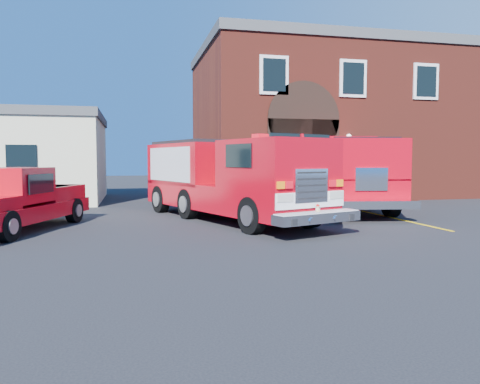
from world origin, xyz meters
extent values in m
plane|color=black|center=(0.00, 0.00, 0.00)|extent=(100.00, 100.00, 0.00)
cube|color=yellow|center=(6.50, 1.00, 0.00)|extent=(0.12, 3.00, 0.01)
cube|color=yellow|center=(6.50, 4.00, 0.00)|extent=(0.12, 3.00, 0.01)
cube|color=yellow|center=(6.50, 7.00, 0.00)|extent=(0.12, 3.00, 0.01)
cube|color=maroon|center=(9.00, 14.00, 4.00)|extent=(15.00, 10.00, 8.00)
cube|color=#424548|center=(9.00, 14.00, 8.20)|extent=(15.20, 10.20, 0.50)
cube|color=black|center=(5.50, 8.98, 2.00)|extent=(3.60, 0.12, 4.00)
cylinder|color=black|center=(5.50, 8.98, 4.00)|extent=(3.60, 0.12, 3.60)
cube|color=black|center=(4.00, 8.95, 6.00)|extent=(1.40, 0.10, 1.80)
cube|color=black|center=(8.00, 8.95, 6.00)|extent=(1.40, 0.10, 1.80)
cube|color=black|center=(12.00, 8.95, 6.00)|extent=(1.40, 0.10, 1.80)
cube|color=black|center=(-7.00, 8.97, 2.00)|extent=(1.20, 0.10, 1.40)
cylinder|color=black|center=(0.72, 0.41, 0.52)|extent=(0.67, 1.10, 1.05)
cylinder|color=black|center=(2.70, 1.12, 0.52)|extent=(0.67, 1.10, 1.05)
cube|color=#B50413|center=(0.68, 3.63, 0.81)|extent=(5.14, 8.88, 0.86)
cube|color=#B50413|center=(-0.06, 5.69, 1.91)|extent=(3.66, 4.75, 1.52)
cube|color=#B50413|center=(1.61, 1.03, 1.95)|extent=(3.27, 3.67, 1.43)
cube|color=black|center=(2.02, -0.09, 2.33)|extent=(2.00, 0.78, 0.90)
cube|color=red|center=(1.61, 1.03, 2.74)|extent=(1.54, 0.82, 0.13)
cube|color=white|center=(2.14, -0.42, 1.00)|extent=(2.26, 0.86, 0.42)
cube|color=silver|center=(2.14, -0.43, 1.38)|extent=(1.10, 0.44, 0.90)
cube|color=silver|center=(2.23, -0.67, 0.55)|extent=(2.69, 1.40, 0.27)
cube|color=#B7B7BF|center=(-1.19, 5.29, 1.91)|extent=(1.20, 3.24, 1.24)
cube|color=#B7B7BF|center=(1.07, 6.10, 1.91)|extent=(1.20, 3.24, 1.24)
sphere|color=tan|center=(2.23, -0.67, 0.76)|extent=(0.16, 0.16, 0.12)
sphere|color=tan|center=(2.23, -0.68, 0.85)|extent=(0.13, 0.13, 0.10)
sphere|color=tan|center=(2.19, -0.68, 0.88)|extent=(0.05, 0.05, 0.04)
sphere|color=tan|center=(2.26, -0.65, 0.88)|extent=(0.05, 0.05, 0.04)
ellipsoid|color=#E20008|center=(2.23, -0.67, 0.88)|extent=(0.13, 0.13, 0.06)
cylinder|color=#E20008|center=(2.23, -0.68, 0.86)|extent=(0.15, 0.15, 0.01)
cylinder|color=black|center=(-5.61, 0.58, 0.40)|extent=(0.53, 0.85, 0.80)
cube|color=#B70813|center=(-5.84, 2.62, 0.55)|extent=(3.69, 5.85, 0.45)
cube|color=#B70813|center=(-5.94, 2.33, 1.35)|extent=(2.33, 2.30, 1.00)
cube|color=#B70813|center=(-5.32, 4.13, 0.95)|extent=(2.43, 2.59, 0.55)
cylinder|color=black|center=(4.27, 3.49, 0.60)|extent=(0.58, 1.25, 1.21)
cylinder|color=black|center=(6.65, 3.09, 0.60)|extent=(0.58, 1.25, 1.21)
cube|color=#B50413|center=(5.98, 6.32, 0.93)|extent=(4.18, 9.11, 0.99)
cube|color=#B50413|center=(6.25, 7.94, 2.19)|extent=(3.63, 5.87, 1.65)
cube|color=#B50413|center=(5.46, 3.29, 2.08)|extent=(3.15, 3.06, 1.43)
cube|color=#B7B7BF|center=(4.89, 8.17, 2.08)|extent=(0.82, 4.55, 1.86)
cube|color=#B7B7BF|center=(7.62, 7.70, 2.08)|extent=(0.82, 4.55, 1.86)
cube|color=silver|center=(5.19, 1.72, 0.60)|extent=(3.00, 0.99, 0.27)
camera|label=1|loc=(-2.56, -12.14, 2.09)|focal=35.00mm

